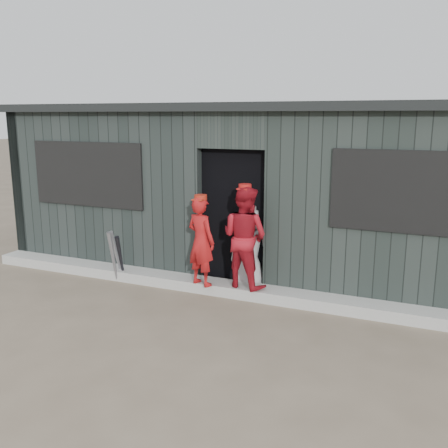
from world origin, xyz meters
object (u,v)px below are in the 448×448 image
at_px(bat_right, 121,258).
at_px(dugout, 265,187).
at_px(player_grey_back, 250,249).
at_px(player_red_left, 201,241).
at_px(bat_left, 117,255).
at_px(bat_mid, 113,257).
at_px(player_red_right, 245,237).

relative_size(bat_right, dugout, 0.09).
bearing_deg(bat_right, player_grey_back, 13.67).
distance_m(player_grey_back, dugout, 1.57).
bearing_deg(player_red_left, bat_left, 16.52).
distance_m(bat_mid, dugout, 2.72).
distance_m(player_red_left, player_red_right, 0.60).
bearing_deg(dugout, player_grey_back, -79.39).
distance_m(bat_right, dugout, 2.62).
distance_m(bat_left, dugout, 2.65).
relative_size(bat_right, player_red_right, 0.54).
height_order(bat_right, dugout, dugout).
relative_size(bat_right, player_grey_back, 0.63).
height_order(bat_mid, player_red_left, player_red_left).
xyz_separation_m(bat_mid, player_grey_back, (1.94, 0.56, 0.19)).
bearing_deg(bat_left, player_grey_back, 12.00).
relative_size(bat_left, bat_mid, 0.98).
distance_m(bat_left, player_grey_back, 2.03).
height_order(bat_mid, bat_right, bat_mid).
bearing_deg(player_red_left, player_grey_back, -118.29).
bearing_deg(bat_right, bat_mid, -120.73).
relative_size(player_grey_back, dugout, 0.14).
distance_m(bat_right, player_grey_back, 1.95).
relative_size(bat_mid, dugout, 0.10).
relative_size(player_red_right, dugout, 0.17).
height_order(bat_left, player_red_left, player_red_left).
bearing_deg(player_red_right, player_grey_back, -68.79).
relative_size(bat_mid, bat_right, 1.08).
bearing_deg(bat_right, player_red_right, 4.41).
distance_m(player_red_left, player_grey_back, 0.74).
xyz_separation_m(player_red_left, dugout, (0.27, 1.87, 0.52)).
bearing_deg(player_red_left, bat_right, 17.92).
xyz_separation_m(bat_left, bat_right, (0.10, -0.04, -0.03)).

